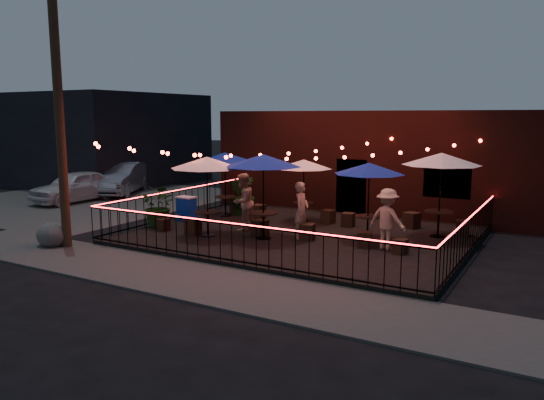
{
  "coord_description": "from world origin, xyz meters",
  "views": [
    {
      "loc": [
        7.3,
        -12.67,
        3.82
      ],
      "look_at": [
        -1.0,
        1.75,
        1.16
      ],
      "focal_mm": 35.0,
      "sensor_mm": 36.0,
      "label": 1
    }
  ],
  "objects": [
    {
      "name": "car_white",
      "position": [
        -12.0,
        3.24,
        0.7
      ],
      "size": [
        1.8,
        4.16,
        1.4
      ],
      "primitive_type": "imported",
      "rotation": [
        0.0,
        0.0,
        -0.04
      ],
      "color": "white",
      "rests_on": "ground"
    },
    {
      "name": "background_building",
      "position": [
        -18.0,
        9.0,
        2.5
      ],
      "size": [
        12.0,
        9.0,
        5.0
      ],
      "primitive_type": "cube",
      "color": "black",
      "rests_on": "ground"
    },
    {
      "name": "bistro_chair_10",
      "position": [
        2.75,
        4.48,
        0.41
      ],
      "size": [
        0.56,
        0.56,
        0.52
      ],
      "primitive_type": "cube",
      "rotation": [
        0.0,
        0.0,
        -0.37
      ],
      "color": "black",
      "rests_on": "patio"
    },
    {
      "name": "bistro_chair_11",
      "position": [
        4.41,
        4.19,
        0.38
      ],
      "size": [
        0.46,
        0.46,
        0.46
      ],
      "primitive_type": "cube",
      "rotation": [
        0.0,
        0.0,
        3.34
      ],
      "color": "black",
      "rests_on": "patio"
    },
    {
      "name": "potted_shrub_c",
      "position": [
        -3.81,
        4.53,
        0.79
      ],
      "size": [
        0.91,
        0.91,
        1.29
      ],
      "primitive_type": "imported",
      "rotation": [
        0.0,
        0.0,
        -0.32
      ],
      "color": "#1A3E0D",
      "rests_on": "patio"
    },
    {
      "name": "cafe_table_2",
      "position": [
        -0.71,
        0.73,
        2.47
      ],
      "size": [
        2.93,
        2.93,
        2.55
      ],
      "rotation": [
        0.0,
        0.0,
        0.33
      ],
      "color": "black",
      "rests_on": "patio"
    },
    {
      "name": "patron_c",
      "position": [
        2.91,
        1.34,
        1.0
      ],
      "size": [
        1.21,
        0.87,
        1.7
      ],
      "primitive_type": "imported",
      "rotation": [
        0.0,
        0.0,
        2.91
      ],
      "color": "#C6AC89",
      "rests_on": "patio"
    },
    {
      "name": "bistro_chair_5",
      "position": [
        0.51,
        1.24,
        0.39
      ],
      "size": [
        0.47,
        0.47,
        0.48
      ],
      "primitive_type": "cube",
      "rotation": [
        0.0,
        0.0,
        3.32
      ],
      "color": "black",
      "rests_on": "patio"
    },
    {
      "name": "cafe_table_3",
      "position": [
        -0.87,
        3.73,
        2.13
      ],
      "size": [
        2.43,
        2.43,
        2.17
      ],
      "rotation": [
        0.0,
        0.0,
        0.27
      ],
      "color": "black",
      "rests_on": "patio"
    },
    {
      "name": "cafe_table_1",
      "position": [
        -3.8,
        3.16,
        2.29
      ],
      "size": [
        2.14,
        2.14,
        2.35
      ],
      "rotation": [
        0.0,
        0.0,
        0.01
      ],
      "color": "black",
      "rests_on": "patio"
    },
    {
      "name": "bistro_chair_4",
      "position": [
        -1.02,
        1.04,
        0.39
      ],
      "size": [
        0.49,
        0.49,
        0.48
      ],
      "primitive_type": "cube",
      "rotation": [
        0.0,
        0.0,
        -0.23
      ],
      "color": "black",
      "rests_on": "patio"
    },
    {
      "name": "patio",
      "position": [
        0.0,
        2.0,
        0.07
      ],
      "size": [
        10.0,
        8.0,
        0.15
      ],
      "primitive_type": "cube",
      "color": "black",
      "rests_on": "ground"
    },
    {
      "name": "cafe_table_4",
      "position": [
        2.05,
        2.17,
        2.25
      ],
      "size": [
        2.39,
        2.39,
        2.3
      ],
      "rotation": [
        0.0,
        0.0,
        0.16
      ],
      "color": "black",
      "rests_on": "patio"
    },
    {
      "name": "bistro_chair_2",
      "position": [
        -3.67,
        3.72,
        0.38
      ],
      "size": [
        0.42,
        0.42,
        0.46
      ],
      "primitive_type": "cube",
      "rotation": [
        0.0,
        0.0,
        -0.08
      ],
      "color": "black",
      "rests_on": "patio"
    },
    {
      "name": "bistro_chair_6",
      "position": [
        0.04,
        3.83,
        0.38
      ],
      "size": [
        0.45,
        0.45,
        0.46
      ],
      "primitive_type": "cube",
      "rotation": [
        0.0,
        0.0,
        -0.16
      ],
      "color": "black",
      "rests_on": "patio"
    },
    {
      "name": "bistro_chair_7",
      "position": [
        0.85,
        3.65,
        0.38
      ],
      "size": [
        0.42,
        0.42,
        0.46
      ],
      "primitive_type": "cube",
      "rotation": [
        0.0,
        0.0,
        3.22
      ],
      "color": "black",
      "rests_on": "patio"
    },
    {
      "name": "fence_right",
      "position": [
        5.0,
        2.0,
        0.66
      ],
      "size": [
        0.04,
        8.0,
        1.04
      ],
      "rotation": [
        0.0,
        0.0,
        1.57
      ],
      "color": "black",
      "rests_on": "patio"
    },
    {
      "name": "car_silver",
      "position": [
        -12.03,
        5.99,
        0.78
      ],
      "size": [
        3.55,
        4.95,
        1.55
      ],
      "primitive_type": "imported",
      "rotation": [
        0.0,
        0.0,
        0.46
      ],
      "color": "gray",
      "rests_on": "ground"
    },
    {
      "name": "bistro_chair_0",
      "position": [
        -4.05,
        0.04,
        0.35
      ],
      "size": [
        0.38,
        0.38,
        0.4
      ],
      "primitive_type": "cube",
      "rotation": [
        0.0,
        0.0,
        -0.13
      ],
      "color": "black",
      "rests_on": "patio"
    },
    {
      "name": "potted_shrub_b",
      "position": [
        -3.42,
        3.59,
        0.85
      ],
      "size": [
        0.95,
        0.87,
        1.4
      ],
      "primitive_type": "imported",
      "rotation": [
        0.0,
        0.0,
        -0.4
      ],
      "color": "#164110",
      "rests_on": "patio"
    },
    {
      "name": "cafe_table_5",
      "position": [
        3.8,
        3.59,
        2.5
      ],
      "size": [
        2.85,
        2.85,
        2.57
      ],
      "rotation": [
        0.0,
        0.0,
        0.26
      ],
      "color": "black",
      "rests_on": "patio"
    },
    {
      "name": "patron_a",
      "position": [
        0.26,
        1.34,
        1.01
      ],
      "size": [
        0.46,
        0.66,
        1.72
      ],
      "primitive_type": "imported",
      "rotation": [
        0.0,
        0.0,
        1.65
      ],
      "color": "#E1B291",
      "rests_on": "patio"
    },
    {
      "name": "potted_shrub_a",
      "position": [
        -4.6,
        0.5,
        0.86
      ],
      "size": [
        1.42,
        1.28,
        1.42
      ],
      "primitive_type": "imported",
      "rotation": [
        0.0,
        0.0,
        0.15
      ],
      "color": "#0B380D",
      "rests_on": "patio"
    },
    {
      "name": "bistro_chair_9",
      "position": [
        3.39,
        1.03,
        0.35
      ],
      "size": [
        0.39,
        0.39,
        0.4
      ],
      "primitive_type": "cube",
      "rotation": [
        0.0,
        0.0,
        2.97
      ],
      "color": "black",
      "rests_on": "patio"
    },
    {
      "name": "festoon_lights",
      "position": [
        -1.01,
        1.7,
        2.52
      ],
      "size": [
        10.02,
        8.72,
        1.32
      ],
      "color": "#FF3521",
      "rests_on": "ground"
    },
    {
      "name": "boulder",
      "position": [
        -5.84,
        -2.77,
        0.36
      ],
      "size": [
        0.97,
        0.84,
        0.72
      ],
      "primitive_type": "ellipsoid",
      "rotation": [
        0.0,
        0.0,
        0.06
      ],
      "color": "#3F3F3A",
      "rests_on": "ground"
    },
    {
      "name": "parking_lot",
      "position": [
        -12.0,
        4.0,
        0.01
      ],
      "size": [
        11.0,
        12.0,
        0.02
      ],
      "primitive_type": "cube",
      "color": "#3C3A38",
      "rests_on": "ground"
    },
    {
      "name": "utility_pole",
      "position": [
        -5.4,
        -2.6,
        4.0
      ],
      "size": [
        0.26,
        0.26,
        8.0
      ],
      "primitive_type": "cylinder",
      "color": "#3C2818",
      "rests_on": "ground"
    },
    {
      "name": "fence_left",
      "position": [
        -5.0,
        2.0,
        0.66
      ],
      "size": [
        0.04,
        8.0,
        1.04
      ],
      "rotation": [
        0.0,
        0.0,
        1.57
      ],
      "color": "black",
      "rests_on": "patio"
    },
    {
      "name": "bistro_chair_1",
      "position": [
        -2.89,
        0.09,
        0.39
      ],
      "size": [
        0.42,
        0.42,
        0.48
      ],
      "primitive_type": "cube",
      "rotation": [
        0.0,
        0.0,
        3.18
      ],
      "color": "black",
      "rests_on": "patio"
    },
    {
      "name": "bistro_chair_3",
      "position": [
        -2.5,
        3.36,
        0.4
      ],
      "size": [
        0.48,
        0.48,
        0.5
      ],
      "primitive_type": "cube",
      "rotation": [
        0.0,
        0.0,
        2.99
      ],
      "color": "black",
      "rests_on": "patio"
    },
    {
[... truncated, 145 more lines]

